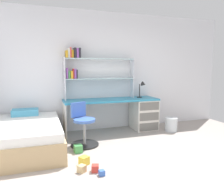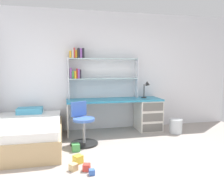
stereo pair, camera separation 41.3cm
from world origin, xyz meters
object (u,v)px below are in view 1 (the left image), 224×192
(toy_block_green_2, at_px, (78,149))
(toy_block_red_0, at_px, (95,168))
(swivel_chair, at_px, (83,129))
(toy_block_yellow_4, at_px, (84,160))
(desk_lamp, at_px, (143,87))
(waste_bin, at_px, (171,124))
(toy_block_natural_3, at_px, (82,169))
(bed_platform, at_px, (24,136))
(toy_block_blue_1, at_px, (102,173))
(desk, at_px, (135,112))
(bookshelf_hutch, at_px, (89,68))

(toy_block_green_2, bearing_deg, toy_block_red_0, -82.07)
(swivel_chair, distance_m, toy_block_yellow_4, 0.88)
(desk_lamp, xyz_separation_m, waste_bin, (0.53, -0.42, -0.84))
(desk_lamp, height_order, swivel_chair, desk_lamp)
(toy_block_green_2, relative_size, toy_block_natural_3, 1.33)
(toy_block_red_0, height_order, toy_block_natural_3, same)
(bed_platform, xyz_separation_m, toy_block_blue_1, (1.04, -1.32, -0.21))
(toy_block_yellow_4, bearing_deg, bed_platform, 134.33)
(desk, xyz_separation_m, desk_lamp, (0.20, 0.02, 0.58))
(bookshelf_hutch, relative_size, desk_lamp, 4.15)
(bed_platform, bearing_deg, desk, 13.86)
(swivel_chair, xyz_separation_m, bed_platform, (-1.04, 0.08, -0.07))
(toy_block_green_2, xyz_separation_m, toy_block_natural_3, (-0.07, -0.72, -0.02))
(toy_block_red_0, bearing_deg, bed_platform, 129.80)
(toy_block_yellow_4, bearing_deg, toy_block_natural_3, -108.91)
(toy_block_red_0, xyz_separation_m, toy_block_natural_3, (-0.18, 0.05, 0.00))
(bookshelf_hutch, xyz_separation_m, waste_bin, (1.77, -0.59, -1.28))
(swivel_chair, bearing_deg, waste_bin, 7.29)
(bookshelf_hutch, bearing_deg, toy_block_yellow_4, -104.89)
(desk_lamp, relative_size, bed_platform, 0.21)
(desk, distance_m, toy_block_green_2, 1.84)
(toy_block_yellow_4, bearing_deg, toy_block_green_2, 90.82)
(bookshelf_hutch, relative_size, toy_block_yellow_4, 12.94)
(desk_lamp, height_order, toy_block_red_0, desk_lamp)
(toy_block_blue_1, bearing_deg, desk, 54.95)
(bookshelf_hutch, distance_m, bed_platform, 1.95)
(toy_block_natural_3, height_order, toy_block_yellow_4, toy_block_yellow_4)
(bookshelf_hutch, distance_m, swivel_chair, 1.44)
(desk_lamp, distance_m, toy_block_red_0, 2.58)
(bookshelf_hutch, xyz_separation_m, toy_block_natural_3, (-0.53, -1.91, -1.39))
(desk, xyz_separation_m, waste_bin, (0.72, -0.40, -0.27))
(bookshelf_hutch, xyz_separation_m, swivel_chair, (-0.29, -0.85, -1.12))
(toy_block_blue_1, bearing_deg, swivel_chair, 90.20)
(swivel_chair, bearing_deg, toy_block_blue_1, -89.80)
(bookshelf_hutch, height_order, toy_block_green_2, bookshelf_hutch)
(toy_block_yellow_4, bearing_deg, desk, 44.99)
(toy_block_blue_1, height_order, toy_block_yellow_4, toy_block_yellow_4)
(bookshelf_hutch, xyz_separation_m, toy_block_blue_1, (-0.29, -2.09, -1.40))
(waste_bin, xyz_separation_m, toy_block_green_2, (-2.23, -0.60, -0.09))
(waste_bin, xyz_separation_m, toy_block_yellow_4, (-2.22, -1.10, -0.09))
(desk_lamp, bearing_deg, bookshelf_hutch, 172.34)
(waste_bin, height_order, toy_block_green_2, waste_bin)
(swivel_chair, bearing_deg, toy_block_yellow_4, -100.47)
(desk, relative_size, toy_block_yellow_4, 17.25)
(waste_bin, height_order, toy_block_red_0, waste_bin)
(desk_lamp, distance_m, toy_block_green_2, 2.19)
(desk, bearing_deg, waste_bin, -28.95)
(bookshelf_hutch, height_order, toy_block_natural_3, bookshelf_hutch)
(waste_bin, height_order, toy_block_yellow_4, waste_bin)
(bookshelf_hutch, bearing_deg, bed_platform, -149.85)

